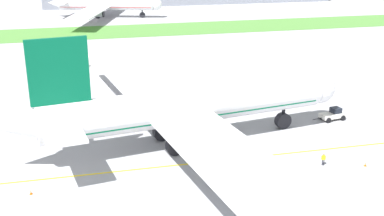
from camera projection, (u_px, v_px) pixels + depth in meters
ground_plane at (219, 154)px, 69.73m from camera, size 600.00×600.00×0.00m
apron_taxi_line at (223, 160)px, 67.78m from camera, size 280.00×0.36×0.01m
grass_median_strip at (132, 31)px, 163.18m from camera, size 320.00×24.00×0.10m
airliner_foreground at (185, 107)px, 71.08m from camera, size 52.67×84.06×17.53m
pushback_tug at (333, 114)px, 82.71m from camera, size 6.19×2.94×2.10m
ground_crew_wingwalker_port at (323, 158)px, 65.96m from camera, size 0.57×0.37×1.70m
traffic_cone_port_wing at (365, 164)px, 65.96m from camera, size 0.36×0.36×0.58m
traffic_cone_starboard_wing at (31, 192)px, 58.66m from camera, size 0.36×0.36×0.58m
service_truck_baggage_loader at (73, 61)px, 115.84m from camera, size 6.26×4.52×3.21m
parked_airliner_far_right at (104, 4)px, 189.61m from camera, size 43.94×70.81×14.81m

